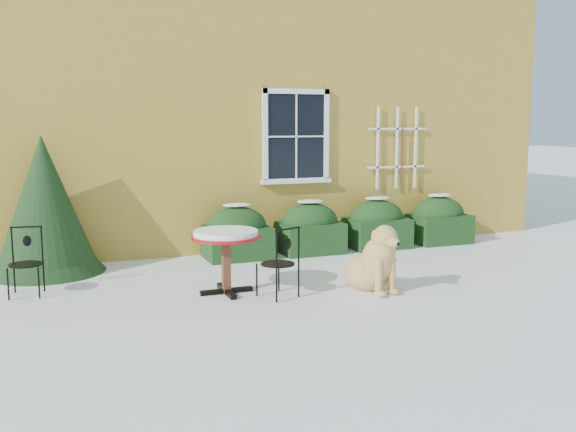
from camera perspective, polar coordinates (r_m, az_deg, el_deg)
name	(u,v)px	position (r m, az deg, el deg)	size (l,w,h in m)	color
ground	(316,295)	(8.41, 2.47, -7.02)	(80.00, 80.00, 0.00)	white
house	(192,77)	(14.82, -8.55, 12.12)	(12.40, 8.40, 6.40)	gold
hedge_row	(344,227)	(11.26, 5.01, -0.98)	(4.95, 0.80, 0.91)	black
evergreen_shrub	(45,218)	(10.13, -20.78, -0.16)	(1.69, 1.69, 2.04)	black
bistro_table	(226,241)	(8.36, -5.54, -2.22)	(0.90, 0.90, 0.84)	black
patio_chair_near	(280,262)	(8.19, -0.74, -4.12)	(0.53, 0.52, 0.92)	black
patio_chair_far	(26,262)	(8.96, -22.27, -3.77)	(0.45, 0.45, 0.88)	black
dog	(375,263)	(8.57, 7.70, -4.18)	(0.70, 1.06, 0.94)	tan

